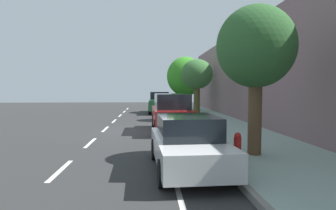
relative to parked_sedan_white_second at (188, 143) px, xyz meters
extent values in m
plane|color=#2E2E2E|center=(-0.99, 7.58, -0.75)|extent=(67.42, 67.42, 0.00)
cube|color=#95ACA4|center=(3.07, 7.58, -0.67)|extent=(3.89, 42.14, 0.17)
cube|color=gray|center=(1.05, 7.58, -0.67)|extent=(0.16, 42.14, 0.17)
cube|color=white|center=(-3.52, 0.21, -0.75)|extent=(0.14, 2.20, 0.01)
cube|color=white|center=(-3.52, 4.41, -0.75)|extent=(0.14, 2.20, 0.01)
cube|color=white|center=(-3.52, 8.61, -0.75)|extent=(0.14, 2.20, 0.01)
cube|color=white|center=(-3.52, 12.81, -0.75)|extent=(0.14, 2.20, 0.01)
cube|color=white|center=(-3.52, 17.01, -0.75)|extent=(0.14, 2.20, 0.01)
cube|color=white|center=(-3.52, 21.21, -0.75)|extent=(0.14, 2.20, 0.01)
cube|color=white|center=(-3.52, 25.41, -0.75)|extent=(0.14, 2.20, 0.01)
cube|color=white|center=(-0.42, 7.58, -0.75)|extent=(0.12, 42.14, 0.01)
cube|color=gray|center=(5.26, 7.58, 2.36)|extent=(0.50, 42.14, 6.22)
cube|color=white|center=(0.00, 0.00, -0.15)|extent=(1.96, 4.48, 0.64)
cube|color=black|center=(0.00, 0.00, 0.47)|extent=(1.64, 2.17, 0.60)
cylinder|color=black|center=(0.75, 1.40, -0.42)|extent=(0.25, 0.67, 0.66)
cylinder|color=black|center=(-0.87, 1.33, -0.42)|extent=(0.25, 0.67, 0.66)
cylinder|color=black|center=(0.87, -1.33, -0.42)|extent=(0.25, 0.67, 0.66)
cylinder|color=black|center=(-0.75, -1.40, -0.42)|extent=(0.25, 0.67, 0.66)
cube|color=maroon|center=(0.11, 7.52, 0.03)|extent=(2.01, 4.74, 0.90)
cube|color=black|center=(0.11, 7.52, 0.86)|extent=(1.74, 3.14, 0.76)
cylinder|color=black|center=(0.95, 9.00, -0.37)|extent=(0.24, 0.76, 0.76)
cylinder|color=black|center=(-0.79, 8.96, -0.37)|extent=(0.24, 0.76, 0.76)
cylinder|color=black|center=(1.02, 6.08, -0.37)|extent=(0.24, 0.76, 0.76)
cylinder|color=black|center=(-0.73, 6.04, -0.37)|extent=(0.24, 0.76, 0.76)
cube|color=#1E512D|center=(-0.11, 19.34, 0.00)|extent=(2.05, 5.33, 0.80)
cube|color=black|center=(-0.09, 20.26, 0.80)|extent=(1.75, 1.53, 0.80)
cube|color=#1E512D|center=(-0.13, 18.14, 0.46)|extent=(1.91, 2.68, 0.12)
cylinder|color=black|center=(0.82, 20.96, -0.35)|extent=(0.23, 0.80, 0.80)
cylinder|color=black|center=(-0.98, 20.99, -0.35)|extent=(0.23, 0.80, 0.80)
cylinder|color=black|center=(0.76, 17.68, -0.35)|extent=(0.23, 0.80, 0.80)
cylinder|color=black|center=(-1.04, 17.71, -0.35)|extent=(0.23, 0.80, 0.80)
torus|color=black|center=(0.15, 13.53, -0.42)|extent=(0.58, 0.41, 0.67)
torus|color=black|center=(1.01, 12.95, -0.42)|extent=(0.58, 0.41, 0.67)
cylinder|color=#A51414|center=(0.47, 13.32, -0.33)|extent=(0.56, 0.39, 0.50)
cylinder|color=#A51414|center=(0.77, 13.11, -0.34)|extent=(0.14, 0.11, 0.46)
cylinder|color=#A51414|center=(0.51, 13.29, -0.11)|extent=(0.63, 0.44, 0.05)
cylinder|color=#A51414|center=(0.87, 13.05, -0.49)|extent=(0.31, 0.23, 0.18)
cylinder|color=#A51414|center=(0.91, 13.02, -0.27)|extent=(0.24, 0.18, 0.32)
cylinder|color=#A51414|center=(0.18, 13.51, -0.26)|extent=(0.11, 0.09, 0.33)
cube|color=black|center=(0.82, 13.08, -0.08)|extent=(0.26, 0.22, 0.05)
cylinder|color=black|center=(0.21, 13.49, -0.04)|extent=(0.28, 0.40, 0.03)
cylinder|color=#C6B284|center=(0.85, 12.86, -0.34)|extent=(0.15, 0.15, 0.83)
cylinder|color=#C6B284|center=(0.70, 12.73, -0.34)|extent=(0.15, 0.15, 0.83)
cube|color=white|center=(0.78, 12.79, 0.37)|extent=(0.44, 0.42, 0.59)
cylinder|color=white|center=(0.98, 12.96, 0.34)|extent=(0.10, 0.10, 0.56)
cylinder|color=white|center=(0.58, 12.62, 0.34)|extent=(0.10, 0.10, 0.56)
sphere|color=tan|center=(0.78, 12.79, 0.78)|extent=(0.23, 0.23, 0.23)
sphere|color=navy|center=(0.78, 12.79, 0.82)|extent=(0.26, 0.26, 0.26)
cube|color=black|center=(0.91, 12.64, 0.39)|extent=(0.34, 0.33, 0.44)
cylinder|color=brown|center=(2.29, 1.13, 0.78)|extent=(0.43, 0.43, 2.74)
ellipsoid|color=#2F5F2D|center=(2.29, 1.13, 2.83)|extent=(2.47, 2.47, 2.59)
cylinder|color=#4B4824|center=(2.29, 12.73, 0.67)|extent=(0.45, 0.45, 2.51)
ellipsoid|color=#386B35|center=(2.29, 12.73, 2.54)|extent=(2.24, 2.24, 2.09)
cylinder|color=brown|center=(2.29, 19.56, 0.56)|extent=(0.33, 0.33, 2.29)
ellipsoid|color=#368C24|center=(2.29, 19.56, 2.65)|extent=(3.42, 3.42, 3.65)
cylinder|color=red|center=(1.48, 0.25, -0.23)|extent=(0.22, 0.22, 0.70)
sphere|color=red|center=(1.48, 0.25, 0.16)|extent=(0.20, 0.20, 0.20)
camera|label=1|loc=(-1.05, -8.08, 1.51)|focal=31.81mm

